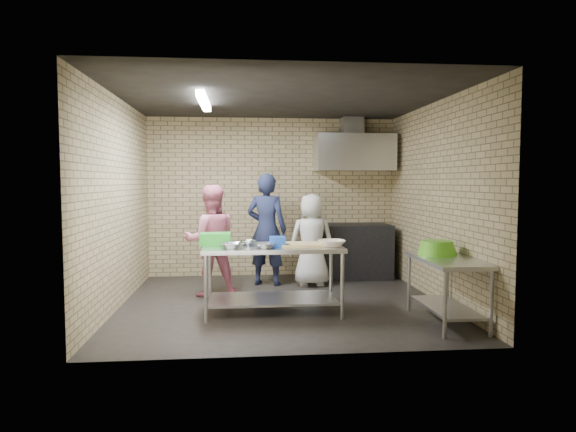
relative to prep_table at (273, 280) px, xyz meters
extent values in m
plane|color=black|center=(0.15, 0.50, -0.42)|extent=(4.20, 4.20, 0.00)
plane|color=black|center=(0.15, 0.50, 2.28)|extent=(4.20, 4.20, 0.00)
cube|color=tan|center=(0.15, 2.50, 0.93)|extent=(4.20, 0.06, 2.70)
cube|color=tan|center=(0.15, -1.50, 0.93)|extent=(4.20, 0.06, 2.70)
cube|color=tan|center=(-1.95, 0.50, 0.93)|extent=(0.06, 4.00, 2.70)
cube|color=tan|center=(2.25, 0.50, 0.93)|extent=(0.06, 4.00, 2.70)
cube|color=#ADB0B4|center=(0.00, 0.00, 0.00)|extent=(1.68, 0.84, 0.84)
cube|color=silver|center=(1.95, -0.60, -0.04)|extent=(0.60, 1.20, 0.75)
cube|color=black|center=(1.50, 2.15, 0.03)|extent=(1.20, 0.70, 0.90)
cube|color=silver|center=(1.50, 2.20, 1.68)|extent=(1.30, 0.60, 0.60)
cube|color=#A5A8AD|center=(1.50, 2.35, 2.13)|extent=(0.35, 0.30, 0.30)
cube|color=#3F2B19|center=(1.80, 2.39, 1.50)|extent=(0.80, 0.20, 0.04)
cube|color=white|center=(-0.85, 0.50, 2.22)|extent=(0.10, 1.25, 0.08)
cube|color=green|center=(-0.70, 0.12, 0.49)|extent=(0.37, 0.28, 0.15)
cube|color=blue|center=(0.05, -0.10, 0.48)|extent=(0.19, 0.19, 0.12)
cube|color=#D1B878|center=(0.35, -0.02, 0.43)|extent=(0.51, 0.39, 0.03)
imported|color=#B1B4B8|center=(-0.50, -0.20, 0.45)|extent=(0.28, 0.28, 0.06)
imported|color=silver|center=(-0.30, 0.05, 0.45)|extent=(0.21, 0.21, 0.06)
imported|color=#ABADB2|center=(-0.10, -0.22, 0.45)|extent=(0.26, 0.26, 0.06)
imported|color=beige|center=(0.70, -0.15, 0.46)|extent=(0.35, 0.35, 0.08)
cylinder|color=#B22619|center=(1.55, 2.39, 1.61)|extent=(0.07, 0.07, 0.18)
cylinder|color=green|center=(1.95, 2.39, 1.60)|extent=(0.06, 0.06, 0.15)
imported|color=black|center=(0.01, 1.69, 0.45)|extent=(0.74, 0.61, 1.75)
imported|color=pink|center=(-0.81, 1.04, 0.37)|extent=(0.84, 0.70, 1.57)
imported|color=silver|center=(0.71, 1.58, 0.30)|extent=(0.70, 0.46, 1.43)
camera|label=1|loc=(-0.38, -5.98, 1.20)|focal=30.86mm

